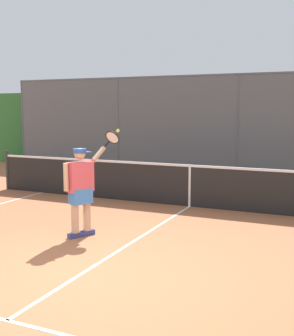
# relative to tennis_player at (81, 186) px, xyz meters

# --- Properties ---
(ground_plane) EXTENTS (60.00, 60.00, 0.00)m
(ground_plane) POSITION_rel_tennis_player_xyz_m (-0.96, 1.68, -0.89)
(ground_plane) COLOR #A8603D
(fence_backdrop) EXTENTS (20.29, 1.37, 3.33)m
(fence_backdrop) POSITION_rel_tennis_player_xyz_m (-0.96, -8.33, 0.53)
(fence_backdrop) COLOR #565B60
(fence_backdrop) RESTS_ON ground
(tennis_net) EXTENTS (10.67, 0.09, 1.07)m
(tennis_net) POSITION_rel_tennis_player_xyz_m (-0.96, -3.00, -0.39)
(tennis_net) COLOR #2D2D2D
(tennis_net) RESTS_ON ground
(tennis_player) EXTENTS (0.54, 1.31, 1.83)m
(tennis_player) POSITION_rel_tennis_player_xyz_m (0.00, 0.00, 0.00)
(tennis_player) COLOR navy
(tennis_player) RESTS_ON ground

